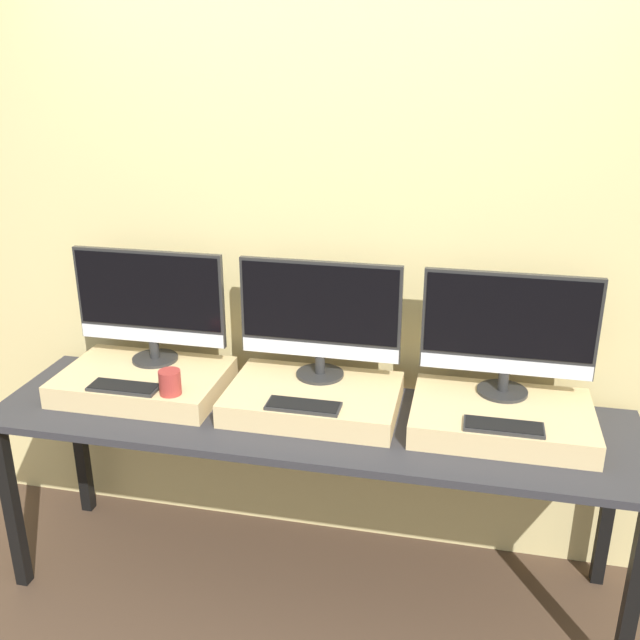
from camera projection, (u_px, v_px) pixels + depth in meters
name	position (u px, v px, depth m)	size (l,w,h in m)	color
ground_plane	(292.00, 639.00, 2.69)	(12.00, 12.00, 0.00)	#4C3828
wall_back	(331.00, 257.00, 2.89)	(8.00, 0.04, 2.60)	#DBC684
workbench	(310.00, 432.00, 2.74)	(2.46, 0.64, 0.78)	#2D2D33
wooden_riser_left	(144.00, 382.00, 2.89)	(0.65, 0.45, 0.09)	#D6B77F
monitor_left	(150.00, 302.00, 2.89)	(0.63, 0.19, 0.47)	#282828
keyboard_left	(124.00, 387.00, 2.73)	(0.27, 0.10, 0.01)	#2D2D2D
mug	(170.00, 382.00, 2.67)	(0.08, 0.08, 0.09)	#9E332D
wooden_riser_center	(313.00, 399.00, 2.75)	(0.65, 0.45, 0.09)	#D6B77F
monitor_center	(320.00, 315.00, 2.75)	(0.63, 0.19, 0.47)	#282828
keyboard_center	(303.00, 406.00, 2.58)	(0.27, 0.10, 0.01)	#2D2D2D
wooden_riser_right	(502.00, 418.00, 2.61)	(0.65, 0.45, 0.09)	#D6B77F
monitor_right	(509.00, 329.00, 2.61)	(0.63, 0.19, 0.47)	#282828
keyboard_right	(504.00, 427.00, 2.44)	(0.27, 0.10, 0.01)	#2D2D2D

